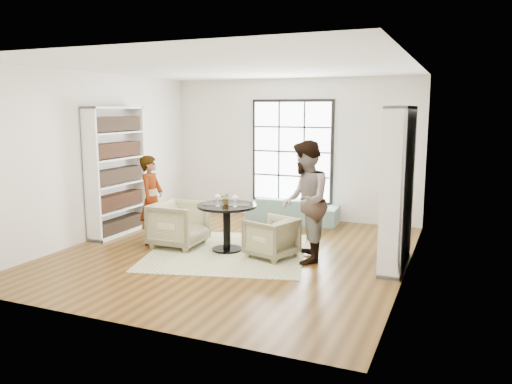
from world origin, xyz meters
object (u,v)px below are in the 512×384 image
at_px(sofa, 293,210).
at_px(person_left, 152,200).
at_px(armchair_left, 179,224).
at_px(wine_glass_right, 235,198).
at_px(wine_glass_left, 218,197).
at_px(pedestal_table, 227,218).
at_px(person_right, 305,202).
at_px(armchair_right, 271,237).
at_px(flower_centerpiece, 226,199).

bearing_deg(sofa, person_left, 49.49).
bearing_deg(armchair_left, person_left, 89.15).
bearing_deg(wine_glass_right, wine_glass_left, -167.38).
height_order(pedestal_table, sofa, pedestal_table).
xyz_separation_m(pedestal_table, person_right, (1.37, -0.05, 0.38)).
height_order(person_left, person_right, person_right).
height_order(armchair_right, wine_glass_right, wine_glass_right).
bearing_deg(person_left, person_right, -99.99).
bearing_deg(person_left, pedestal_table, -97.72).
bearing_deg(armchair_left, flower_centerpiece, -84.49).
bearing_deg(armchair_left, sofa, -27.96).
bearing_deg(armchair_left, armchair_right, -90.39).
bearing_deg(sofa, armchair_right, 96.37).
height_order(pedestal_table, person_left, person_left).
distance_m(armchair_right, wine_glass_right, 0.86).
bearing_deg(flower_centerpiece, wine_glass_left, -105.28).
bearing_deg(pedestal_table, armchair_left, -175.87).
height_order(armchair_left, person_right, person_right).
xyz_separation_m(armchair_right, wine_glass_right, (-0.62, -0.05, 0.60)).
bearing_deg(pedestal_table, wine_glass_right, -26.32).
distance_m(sofa, wine_glass_left, 2.67).
relative_size(sofa, person_left, 1.20).
distance_m(pedestal_table, armchair_right, 0.86).
height_order(sofa, armchair_right, armchair_right).
height_order(armchair_left, wine_glass_right, wine_glass_right).
bearing_deg(wine_glass_right, armchair_right, 4.52).
height_order(armchair_left, person_left, person_left).
bearing_deg(wine_glass_left, person_right, 4.41).
distance_m(pedestal_table, person_right, 1.42).
relative_size(wine_glass_right, flower_centerpiece, 0.97).
bearing_deg(person_right, armchair_left, -106.24).
relative_size(armchair_right, wine_glass_left, 3.55).
height_order(sofa, armchair_left, armchair_left).
height_order(pedestal_table, armchair_right, pedestal_table).
distance_m(sofa, flower_centerpiece, 2.46).
bearing_deg(person_left, armchair_right, -99.93).
height_order(sofa, flower_centerpiece, flower_centerpiece).
distance_m(armchair_right, person_right, 0.83).
relative_size(armchair_left, wine_glass_left, 4.27).
bearing_deg(person_right, person_left, -106.31).
bearing_deg(armchair_right, wine_glass_right, -67.16).
xyz_separation_m(sofa, person_left, (-1.80, -2.45, 0.51)).
bearing_deg(person_right, wine_glass_left, -102.17).
distance_m(pedestal_table, flower_centerpiece, 0.32).
bearing_deg(wine_glass_left, person_left, 175.85).
bearing_deg(wine_glass_left, wine_glass_right, 12.62).
bearing_deg(wine_glass_left, pedestal_table, 63.55).
xyz_separation_m(pedestal_table, wine_glass_left, (-0.08, -0.16, 0.36)).
distance_m(armchair_left, wine_glass_right, 1.21).
height_order(pedestal_table, wine_glass_left, wine_glass_left).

